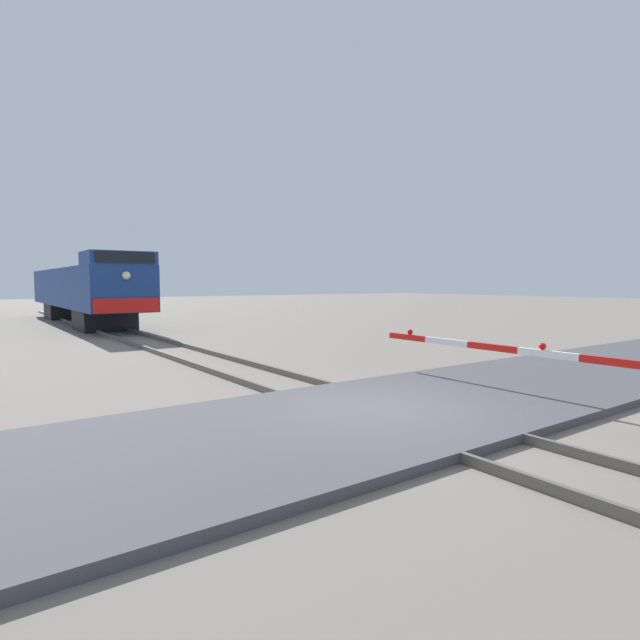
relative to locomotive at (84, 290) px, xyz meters
The scene contains 6 objects.
ground_plane 25.80m from the locomotive, 90.00° to the right, with size 160.00×160.00×0.00m, color slate.
rail_track_left 25.80m from the locomotive, 91.60° to the right, with size 0.08×80.00×0.15m, color #59544C.
rail_track_right 25.80m from the locomotive, 88.40° to the right, with size 0.08×80.00×0.15m, color #59544C.
road_surface 25.79m from the locomotive, 90.00° to the right, with size 36.00×4.74×0.15m, color #47474C.
locomotive is the anchor object (origin of this frame).
crossing_gate 28.15m from the locomotive, 83.32° to the right, with size 0.36×7.05×1.22m.
Camera 1 is at (-6.11, -6.63, 2.40)m, focal length 28.51 mm.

